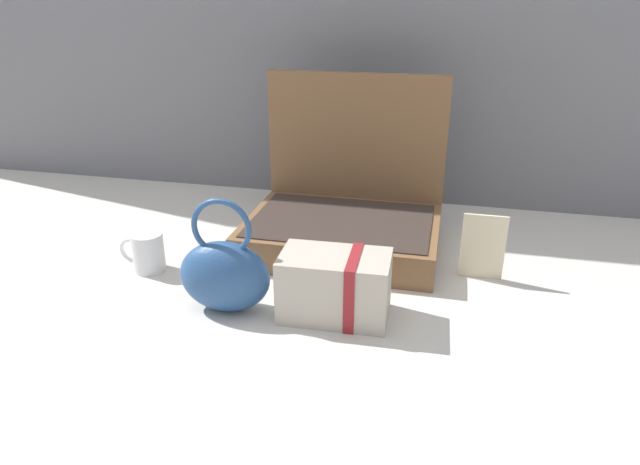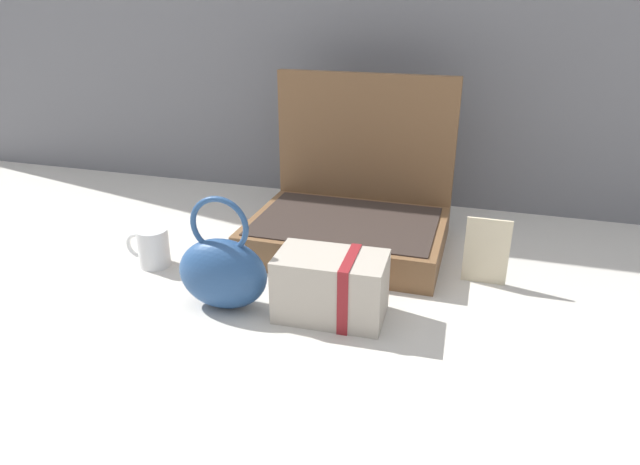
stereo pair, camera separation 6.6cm
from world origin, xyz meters
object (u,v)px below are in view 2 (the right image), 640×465
coffee_mug (153,248)px  info_card_left (486,251)px  open_suitcase (351,212)px  cream_toiletry_bag (333,287)px  teal_pouch_handbag (223,271)px

coffee_mug → info_card_left: size_ratio=0.72×
open_suitcase → cream_toiletry_bag: bearing=-82.0°
cream_toiletry_bag → open_suitcase: bearing=98.0°
open_suitcase → cream_toiletry_bag: open_suitcase is taller
teal_pouch_handbag → info_card_left: 0.55m
info_card_left → open_suitcase: bearing=160.3°
open_suitcase → cream_toiletry_bag: size_ratio=2.16×
cream_toiletry_bag → coffee_mug: (-0.45, 0.09, -0.02)m
teal_pouch_handbag → coffee_mug: teal_pouch_handbag is taller
info_card_left → coffee_mug: bearing=-169.5°
open_suitcase → info_card_left: 0.34m
coffee_mug → teal_pouch_handbag: bearing=-27.0°
coffee_mug → info_card_left: bearing=10.4°
teal_pouch_handbag → info_card_left: size_ratio=1.59×
open_suitcase → info_card_left: size_ratio=3.10×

